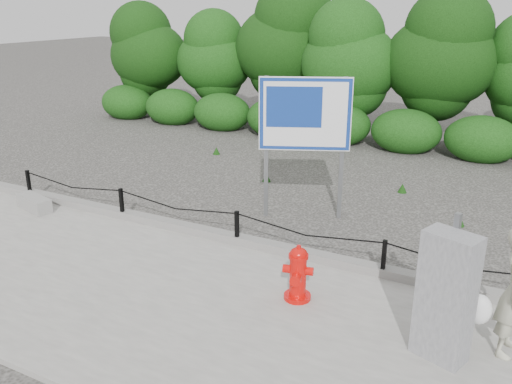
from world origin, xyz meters
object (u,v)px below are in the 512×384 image
object	(u,v)px
fire_hydrant	(298,274)
advertising_sign	(305,121)
concrete_block	(34,203)
utility_cabinet	(446,297)

from	to	relation	value
fire_hydrant	advertising_sign	size ratio (longest dim) A/B	0.30
concrete_block	advertising_sign	bearing A→B (deg)	25.60
fire_hydrant	concrete_block	world-z (taller)	fire_hydrant
concrete_block	advertising_sign	distance (m)	5.54
utility_cabinet	advertising_sign	world-z (taller)	advertising_sign
concrete_block	advertising_sign	size ratio (longest dim) A/B	0.32
concrete_block	utility_cabinet	xyz separation A→B (m)	(7.93, -1.12, 0.64)
concrete_block	utility_cabinet	bearing A→B (deg)	-8.06
fire_hydrant	advertising_sign	bearing A→B (deg)	98.47
fire_hydrant	concrete_block	bearing A→B (deg)	159.61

